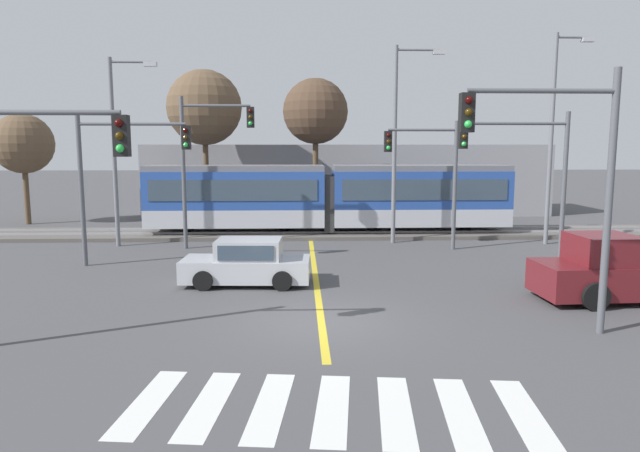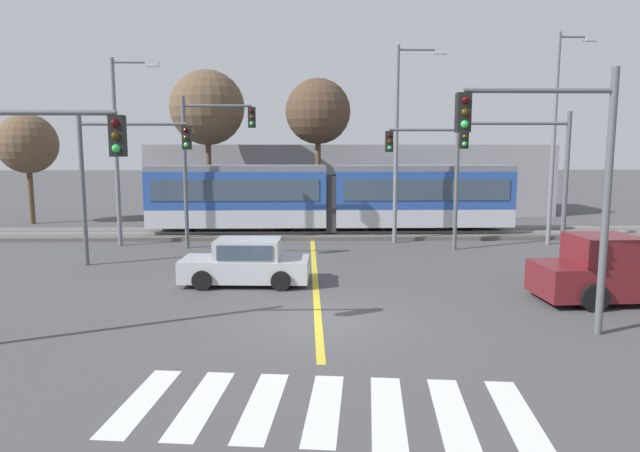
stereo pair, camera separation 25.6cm
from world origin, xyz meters
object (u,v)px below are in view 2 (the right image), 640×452
at_px(traffic_light_near_right, 558,164).
at_px(bare_tree_west, 207,108).
at_px(traffic_light_mid_right, 529,164).
at_px(street_lamp_centre, 401,133).
at_px(bare_tree_east, 318,112).
at_px(traffic_light_near_left, 18,180).
at_px(traffic_light_mid_left, 120,164).
at_px(street_lamp_west, 120,141).
at_px(bare_tree_far_west, 27,144).
at_px(traffic_light_far_left, 207,150).
at_px(traffic_light_far_right, 432,165).
at_px(street_lamp_east, 557,129).
at_px(pickup_truck, 624,273).
at_px(light_rail_tram, 330,196).
at_px(sedan_crossing, 246,263).

relative_size(traffic_light_near_right, bare_tree_west, 0.71).
bearing_deg(traffic_light_mid_right, street_lamp_centre, 128.08).
bearing_deg(bare_tree_east, traffic_light_near_left, -109.22).
xyz_separation_m(traffic_light_mid_left, traffic_light_near_right, (12.93, -8.61, 0.25)).
distance_m(street_lamp_west, street_lamp_centre, 12.86).
height_order(traffic_light_mid_right, bare_tree_far_west, bare_tree_far_west).
height_order(traffic_light_far_left, bare_tree_east, bare_tree_east).
distance_m(traffic_light_far_right, bare_tree_east, 9.78).
relative_size(traffic_light_mid_right, street_lamp_east, 0.61).
bearing_deg(street_lamp_west, pickup_truck, -29.49).
bearing_deg(traffic_light_near_left, bare_tree_far_west, 114.97).
bearing_deg(light_rail_tram, street_lamp_west, -162.41).
height_order(traffic_light_far_right, traffic_light_near_left, traffic_light_near_left).
bearing_deg(traffic_light_near_left, bare_tree_west, 88.20).
distance_m(street_lamp_centre, street_lamp_east, 7.10).
bearing_deg(traffic_light_near_right, bare_tree_west, 119.58).
xyz_separation_m(traffic_light_far_left, traffic_light_mid_left, (-2.65, -3.67, -0.50)).
height_order(traffic_light_far_left, bare_tree_west, bare_tree_west).
xyz_separation_m(traffic_light_mid_right, traffic_light_near_left, (-14.83, -8.85, -0.10)).
height_order(traffic_light_far_left, street_lamp_east, street_lamp_east).
xyz_separation_m(traffic_light_far_left, traffic_light_far_right, (9.89, -0.64, -0.65)).
height_order(traffic_light_mid_left, bare_tree_east, bare_tree_east).
bearing_deg(bare_tree_far_west, bare_tree_east, -4.06).
bearing_deg(street_lamp_centre, street_lamp_east, -5.06).
distance_m(pickup_truck, street_lamp_east, 11.08).
height_order(light_rail_tram, traffic_light_near_right, traffic_light_near_right).
height_order(traffic_light_far_right, traffic_light_mid_right, traffic_light_mid_right).
relative_size(traffic_light_far_left, bare_tree_west, 0.75).
distance_m(light_rail_tram, traffic_light_mid_left, 11.32).
relative_size(sedan_crossing, street_lamp_centre, 0.47).
xyz_separation_m(traffic_light_near_right, street_lamp_east, (5.59, 12.86, 1.22)).
bearing_deg(street_lamp_east, sedan_crossing, -150.95).
bearing_deg(traffic_light_far_left, pickup_truck, -34.10).
height_order(traffic_light_far_right, street_lamp_east, street_lamp_east).
xyz_separation_m(sedan_crossing, traffic_light_far_left, (-2.37, 6.92, 3.69)).
bearing_deg(traffic_light_mid_right, street_lamp_west, 164.41).
distance_m(sedan_crossing, bare_tree_far_west, 21.51).
height_order(traffic_light_far_left, traffic_light_near_right, traffic_light_far_left).
relative_size(light_rail_tram, bare_tree_far_west, 2.86).
relative_size(traffic_light_far_left, street_lamp_centre, 0.74).
distance_m(traffic_light_far_right, traffic_light_near_right, 11.65).
xyz_separation_m(light_rail_tram, traffic_light_near_right, (4.65, -16.09, 2.10)).
distance_m(traffic_light_mid_left, traffic_light_near_right, 15.54).
relative_size(traffic_light_near_right, street_lamp_centre, 0.70).
bearing_deg(light_rail_tram, pickup_truck, -58.27).
xyz_separation_m(traffic_light_far_right, traffic_light_mid_right, (2.97, -3.32, 0.17)).
bearing_deg(bare_tree_far_west, pickup_truck, -34.89).
distance_m(traffic_light_far_right, street_lamp_east, 6.32).
height_order(sedan_crossing, traffic_light_mid_right, traffic_light_mid_right).
bearing_deg(traffic_light_far_left, traffic_light_mid_left, -125.90).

